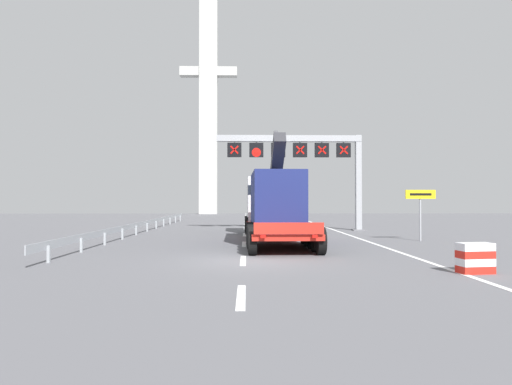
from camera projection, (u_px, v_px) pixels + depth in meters
name	position (u px, v px, depth m)	size (l,w,h in m)	color
ground	(250.00, 261.00, 16.00)	(112.00, 112.00, 0.00)	#5B5B60
lane_markings	(245.00, 224.00, 39.77)	(0.20, 62.17, 0.01)	silver
edge_line_right	(347.00, 234.00, 28.12)	(0.20, 63.00, 0.01)	silver
overhead_lane_gantry	(306.00, 154.00, 31.89)	(10.58, 0.90, 7.11)	#9EA0A5
heavy_haul_truck_red	(272.00, 203.00, 25.01)	(3.23, 14.10, 5.30)	red
exit_sign_yellow	(420.00, 202.00, 23.69)	(1.60, 0.15, 2.71)	#9EA0A5
crash_barrier_striped	(475.00, 258.00, 13.20)	(1.06, 0.64, 0.90)	red
guardrail_left	(146.00, 223.00, 30.65)	(0.13, 33.60, 0.76)	#999EA3
bridge_pylon_distant	(209.00, 97.00, 70.54)	(9.00, 2.00, 36.19)	#B7B7B2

